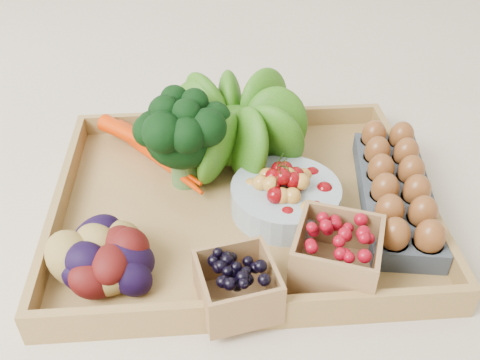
{
  "coord_description": "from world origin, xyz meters",
  "views": [
    {
      "loc": [
        -0.05,
        -0.62,
        0.55
      ],
      "look_at": [
        0.0,
        0.0,
        0.06
      ],
      "focal_mm": 40.0,
      "sensor_mm": 36.0,
      "label": 1
    }
  ],
  "objects": [
    {
      "name": "ground",
      "position": [
        0.0,
        0.0,
        0.0
      ],
      "size": [
        4.0,
        4.0,
        0.0
      ],
      "primitive_type": "plane",
      "color": "beige",
      "rests_on": "ground"
    },
    {
      "name": "tray",
      "position": [
        0.0,
        0.0,
        0.01
      ],
      "size": [
        0.55,
        0.45,
        0.01
      ],
      "primitive_type": "cube",
      "color": "#A27D44",
      "rests_on": "ground"
    },
    {
      "name": "carrots",
      "position": [
        -0.14,
        0.12,
        0.04
      ],
      "size": [
        0.21,
        0.15,
        0.05
      ],
      "primitive_type": null,
      "color": "red",
      "rests_on": "tray"
    },
    {
      "name": "lettuce",
      "position": [
        -0.0,
        0.12,
        0.1
      ],
      "size": [
        0.16,
        0.16,
        0.16
      ],
      "primitive_type": "sphere",
      "color": "#17490B",
      "rests_on": "tray"
    },
    {
      "name": "broccoli",
      "position": [
        -0.08,
        0.06,
        0.07
      ],
      "size": [
        0.15,
        0.15,
        0.12
      ],
      "primitive_type": null,
      "color": "black",
      "rests_on": "tray"
    },
    {
      "name": "cherry_bowl",
      "position": [
        0.07,
        -0.02,
        0.04
      ],
      "size": [
        0.16,
        0.16,
        0.04
      ],
      "primitive_type": "cylinder",
      "color": "#8C9EA5",
      "rests_on": "tray"
    },
    {
      "name": "egg_carton",
      "position": [
        0.23,
        -0.02,
        0.03
      ],
      "size": [
        0.15,
        0.3,
        0.03
      ],
      "primitive_type": "cube",
      "rotation": [
        0.0,
        0.0,
        -0.16
      ],
      "color": "#3C434D",
      "rests_on": "tray"
    },
    {
      "name": "potatoes",
      "position": [
        -0.18,
        -0.13,
        0.06
      ],
      "size": [
        0.16,
        0.16,
        0.09
      ],
      "primitive_type": null,
      "color": "#3F0A0A",
      "rests_on": "tray"
    },
    {
      "name": "punnet_blackberry",
      "position": [
        -0.02,
        -0.19,
        0.05
      ],
      "size": [
        0.11,
        0.11,
        0.06
      ],
      "primitive_type": "cube",
      "rotation": [
        0.0,
        0.0,
        0.21
      ],
      "color": "black",
      "rests_on": "tray"
    },
    {
      "name": "punnet_raspberry",
      "position": [
        0.11,
        -0.15,
        0.05
      ],
      "size": [
        0.14,
        0.14,
        0.07
      ],
      "primitive_type": "cube",
      "rotation": [
        0.0,
        0.0,
        -0.36
      ],
      "color": "maroon",
      "rests_on": "tray"
    }
  ]
}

